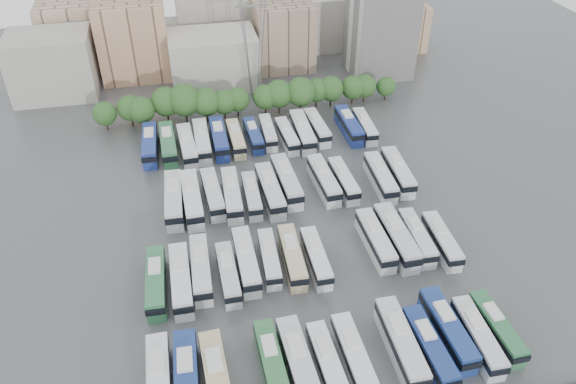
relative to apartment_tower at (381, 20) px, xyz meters
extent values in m
plane|color=#424447|center=(-34.00, -58.00, -13.00)|extent=(220.00, 220.00, 0.00)
cylinder|color=black|center=(-64.33, -15.98, -11.97)|extent=(0.36, 0.36, 2.05)
sphere|color=#234C1E|center=(-64.33, -15.98, -9.19)|extent=(4.93, 4.93, 4.93)
cylinder|color=black|center=(-59.25, -15.25, -11.89)|extent=(0.36, 0.36, 2.22)
sphere|color=#234C1E|center=(-59.25, -15.25, -8.88)|extent=(5.33, 5.33, 5.33)
cylinder|color=black|center=(-56.90, -16.75, -11.87)|extent=(0.36, 0.36, 2.27)
sphere|color=#234C1E|center=(-56.90, -16.75, -8.79)|extent=(5.44, 5.44, 5.44)
cylinder|color=black|center=(-51.86, -15.17, -11.71)|extent=(0.36, 0.36, 2.58)
sphere|color=#234C1E|center=(-51.86, -15.17, -8.22)|extent=(6.18, 6.18, 6.18)
cylinder|color=black|center=(-48.02, -16.18, -11.58)|extent=(0.36, 0.36, 2.83)
sphere|color=#234C1E|center=(-48.02, -16.18, -7.74)|extent=(6.79, 6.79, 6.79)
cylinder|color=black|center=(-43.65, -16.68, -11.76)|extent=(0.36, 0.36, 2.48)
sphere|color=#234C1E|center=(-43.65, -16.68, -8.39)|extent=(5.96, 5.96, 5.96)
cylinder|color=black|center=(-39.91, -16.40, -11.92)|extent=(0.36, 0.36, 2.17)
sphere|color=#234C1E|center=(-39.91, -16.40, -8.97)|extent=(5.20, 5.20, 5.20)
cylinder|color=black|center=(-36.99, -15.81, -11.92)|extent=(0.36, 0.36, 2.17)
sphere|color=#234C1E|center=(-36.99, -15.81, -8.98)|extent=(5.20, 5.20, 5.20)
cylinder|color=black|center=(-31.04, -16.10, -11.89)|extent=(0.36, 0.36, 2.21)
sphere|color=#234C1E|center=(-31.04, -16.10, -8.89)|extent=(5.31, 5.31, 5.31)
cylinder|color=black|center=(-28.09, -16.26, -11.75)|extent=(0.36, 0.36, 2.50)
sphere|color=#234C1E|center=(-28.09, -16.26, -8.35)|extent=(6.00, 6.00, 6.00)
cylinder|color=black|center=(-23.44, -16.83, -11.69)|extent=(0.36, 0.36, 2.63)
sphere|color=#234C1E|center=(-23.44, -16.83, -8.12)|extent=(6.31, 6.31, 6.31)
cylinder|color=black|center=(-19.53, -15.18, -11.91)|extent=(0.36, 0.36, 2.19)
sphere|color=#234C1E|center=(-19.53, -15.18, -8.94)|extent=(5.25, 5.25, 5.25)
cylinder|color=black|center=(-16.29, -15.48, -11.85)|extent=(0.36, 0.36, 2.30)
sphere|color=#234C1E|center=(-16.29, -15.48, -8.74)|extent=(5.51, 5.51, 5.51)
cylinder|color=black|center=(-11.25, -15.41, -11.91)|extent=(0.36, 0.36, 2.18)
sphere|color=#234C1E|center=(-11.25, -15.41, -8.96)|extent=(5.22, 5.22, 5.22)
cylinder|color=black|center=(-8.43, -15.16, -11.93)|extent=(0.36, 0.36, 2.14)
sphere|color=#234C1E|center=(-8.43, -15.16, -9.02)|extent=(5.14, 5.14, 5.14)
cylinder|color=black|center=(-3.40, -15.25, -12.09)|extent=(0.36, 0.36, 1.82)
sphere|color=#234C1E|center=(-3.40, -15.25, -9.62)|extent=(4.37, 4.37, 4.37)
cube|color=#9E998E|center=(-76.00, 4.00, -6.00)|extent=(18.00, 14.00, 14.00)
cube|color=tan|center=(-58.00, 10.00, -4.00)|extent=(16.00, 12.00, 18.00)
cube|color=#ADA89E|center=(-40.00, 2.00, -7.00)|extent=(20.00, 14.00, 12.00)
cube|color=gray|center=(-22.00, 8.00, -5.00)|extent=(14.00, 12.00, 16.00)
cube|color=gray|center=(-36.00, 22.00, -3.00)|extent=(22.00, 16.00, 20.00)
cube|color=tan|center=(-72.00, 20.00, -5.00)|extent=(16.00, 14.00, 16.00)
cube|color=#A39E93|center=(-14.00, 20.00, -6.00)|extent=(18.00, 14.00, 14.00)
cube|color=tan|center=(10.00, 14.00, -7.00)|extent=(14.00, 12.00, 12.00)
cube|color=gray|center=(-48.00, 16.00, -8.00)|extent=(12.00, 10.00, 10.00)
cube|color=silver|center=(0.00, 0.00, 0.00)|extent=(14.00, 14.00, 26.00)
cylinder|color=slate|center=(-34.00, -10.00, 4.00)|extent=(2.90, 2.91, 33.83)
cylinder|color=slate|center=(-34.00, -6.00, 4.00)|extent=(2.90, 2.91, 33.83)
cylinder|color=slate|center=(-30.00, -10.00, 4.00)|extent=(2.90, 2.91, 33.83)
cylinder|color=slate|center=(-30.00, -6.00, 4.00)|extent=(2.90, 2.91, 33.83)
cube|color=slate|center=(-32.00, -8.00, 8.08)|extent=(7.00, 0.30, 0.30)
cube|color=silver|center=(-55.48, -81.45, -11.26)|extent=(2.61, 12.25, 3.47)
cube|color=black|center=(-55.48, -81.60, -10.60)|extent=(2.73, 12.43, 1.02)
cube|color=silver|center=(-55.48, -79.92, -9.30)|extent=(1.74, 3.27, 0.45)
cube|color=navy|center=(-52.32, -81.88, -11.21)|extent=(3.14, 12.75, 3.59)
cube|color=black|center=(-52.33, -82.03, -10.52)|extent=(3.27, 12.95, 1.06)
cube|color=silver|center=(-52.26, -80.29, -9.18)|extent=(1.91, 3.44, 0.46)
cube|color=#C2B685|center=(-48.85, -82.54, -11.24)|extent=(3.14, 12.53, 3.52)
cube|color=black|center=(-48.85, -82.70, -10.57)|extent=(3.28, 12.72, 1.04)
cube|color=silver|center=(-48.92, -80.99, -9.25)|extent=(1.89, 3.38, 0.46)
cube|color=#30713F|center=(-42.15, -81.48, -11.38)|extent=(2.63, 11.50, 3.25)
cube|color=black|center=(-42.15, -81.62, -10.76)|extent=(2.75, 11.67, 0.95)
cube|color=silver|center=(-42.18, -80.04, -9.54)|extent=(1.68, 3.08, 0.42)
cube|color=silver|center=(-39.01, -82.51, -11.20)|extent=(3.17, 12.78, 3.60)
cube|color=black|center=(-39.00, -82.67, -10.52)|extent=(3.30, 12.98, 1.06)
cube|color=silver|center=(-39.07, -80.93, -9.17)|extent=(1.92, 3.45, 0.47)
cube|color=white|center=(-35.59, -83.00, -11.41)|extent=(2.75, 11.30, 3.18)
cube|color=black|center=(-35.59, -83.14, -10.80)|extent=(2.87, 11.47, 0.94)
cube|color=silver|center=(-35.64, -81.60, -9.61)|extent=(1.69, 3.04, 0.41)
cube|color=white|center=(-32.17, -82.63, -11.36)|extent=(2.65, 11.65, 3.29)
cube|color=black|center=(-32.17, -82.78, -10.73)|extent=(2.77, 11.82, 0.97)
cube|color=silver|center=(-32.19, -81.18, -9.50)|extent=(1.69, 3.12, 0.43)
cube|color=silver|center=(-25.88, -82.04, -11.20)|extent=(2.96, 12.76, 3.60)
cube|color=black|center=(-25.89, -82.20, -10.51)|extent=(3.09, 12.96, 1.06)
cube|color=silver|center=(-25.85, -80.45, -9.17)|extent=(1.87, 3.43, 0.47)
cube|color=navy|center=(-22.65, -83.30, -11.37)|extent=(2.75, 11.59, 3.27)
cube|color=black|center=(-22.65, -83.45, -10.74)|extent=(2.87, 11.77, 0.96)
cube|color=silver|center=(-22.69, -81.86, -9.52)|extent=(1.71, 3.12, 0.42)
cube|color=navy|center=(-19.20, -81.14, -11.28)|extent=(2.86, 12.20, 3.44)
cube|color=black|center=(-19.19, -81.29, -10.62)|extent=(2.98, 12.39, 1.01)
cube|color=silver|center=(-19.23, -79.62, -9.34)|extent=(1.79, 3.28, 0.45)
cube|color=silver|center=(-15.92, -82.95, -11.40)|extent=(2.73, 11.39, 3.21)
cube|color=black|center=(-15.93, -83.09, -10.78)|extent=(2.85, 11.57, 0.94)
cube|color=silver|center=(-15.88, -81.53, -9.58)|extent=(1.69, 3.07, 0.42)
cube|color=#2E6B41|center=(-12.81, -82.07, -11.46)|extent=(2.62, 10.91, 3.07)
cube|color=black|center=(-12.81, -82.21, -10.87)|extent=(2.74, 11.08, 0.90)
cube|color=silver|center=(-12.85, -80.72, -9.73)|extent=(1.62, 2.94, 0.40)
cube|color=#307045|center=(-55.46, -64.73, -11.31)|extent=(2.83, 11.98, 3.38)
cube|color=black|center=(-55.46, -64.88, -10.67)|extent=(2.95, 12.16, 0.99)
cube|color=silver|center=(-55.42, -63.24, -9.41)|extent=(1.77, 3.22, 0.44)
cube|color=silver|center=(-52.01, -65.09, -11.25)|extent=(2.66, 12.35, 3.50)
cube|color=black|center=(-52.00, -65.24, -10.58)|extent=(2.78, 12.54, 1.03)
cube|color=silver|center=(-52.01, -63.55, -9.28)|extent=(1.76, 3.30, 0.45)
cube|color=silver|center=(-49.06, -63.37, -11.31)|extent=(2.85, 12.02, 3.39)
cube|color=black|center=(-49.07, -63.52, -10.66)|extent=(2.97, 12.20, 1.00)
cube|color=silver|center=(-49.02, -61.88, -9.39)|extent=(1.77, 3.23, 0.44)
cube|color=silver|center=(-45.37, -65.11, -11.45)|extent=(2.45, 10.97, 3.10)
cube|color=black|center=(-45.37, -65.24, -10.86)|extent=(2.56, 11.13, 0.91)
cube|color=silver|center=(-45.38, -63.74, -9.70)|extent=(1.58, 2.94, 0.40)
cube|color=silver|center=(-42.45, -63.13, -11.28)|extent=(2.60, 12.15, 3.44)
cube|color=black|center=(-42.45, -63.29, -10.62)|extent=(2.72, 12.33, 1.01)
cube|color=silver|center=(-42.45, -61.62, -9.34)|extent=(1.72, 3.24, 0.45)
cube|color=silver|center=(-38.99, -63.04, -11.50)|extent=(2.77, 10.68, 3.00)
cube|color=black|center=(-38.99, -63.18, -10.93)|extent=(2.88, 10.84, 0.88)
cube|color=silver|center=(-38.92, -61.72, -9.81)|extent=(1.64, 2.89, 0.39)
cube|color=#CABA8A|center=(-35.65, -63.60, -11.35)|extent=(2.92, 11.76, 3.31)
cube|color=black|center=(-35.66, -63.74, -10.71)|extent=(3.04, 11.94, 0.97)
cube|color=silver|center=(-35.60, -62.14, -9.48)|extent=(1.77, 3.17, 0.43)
cube|color=white|center=(-32.23, -64.42, -11.44)|extent=(2.43, 11.05, 3.13)
cube|color=black|center=(-32.23, -64.56, -10.84)|extent=(2.54, 11.22, 0.92)
cube|color=silver|center=(-32.22, -63.04, -9.67)|extent=(1.58, 2.95, 0.40)
cube|color=silver|center=(-22.39, -62.63, -11.30)|extent=(2.65, 11.99, 3.39)
cube|color=black|center=(-22.39, -62.78, -10.66)|extent=(2.77, 12.17, 1.00)
cube|color=silver|center=(-22.40, -61.14, -9.39)|extent=(1.72, 3.21, 0.44)
cube|color=silver|center=(-19.11, -62.84, -11.14)|extent=(2.90, 13.15, 3.72)
cube|color=black|center=(-19.11, -63.00, -10.43)|extent=(3.03, 13.35, 1.09)
cube|color=silver|center=(-19.13, -61.20, -9.04)|extent=(1.89, 3.52, 0.48)
cube|color=silver|center=(-15.89, -63.28, -11.41)|extent=(2.78, 11.27, 3.17)
cube|color=black|center=(-15.90, -63.42, -10.81)|extent=(2.90, 11.44, 0.93)
cube|color=silver|center=(-15.84, -61.88, -9.62)|extent=(1.69, 3.04, 0.41)
cube|color=silver|center=(-12.47, -64.78, -11.43)|extent=(2.82, 11.16, 3.14)
cube|color=black|center=(-12.47, -64.92, -10.83)|extent=(2.94, 11.33, 0.92)
cube|color=silver|center=(-12.41, -63.40, -9.66)|extent=(1.69, 3.02, 0.41)
cube|color=silver|center=(-52.03, -45.96, -11.16)|extent=(3.22, 13.10, 3.69)
cube|color=black|center=(-52.03, -46.12, -10.45)|extent=(3.36, 13.30, 1.08)
cube|color=silver|center=(-51.97, -44.33, -9.07)|extent=(1.96, 3.53, 0.48)
cube|color=white|center=(-49.06, -46.48, -11.15)|extent=(3.01, 13.13, 3.71)
cube|color=black|center=(-49.06, -46.64, -10.44)|extent=(3.15, 13.33, 1.09)
cube|color=silver|center=(-49.09, -44.84, -9.05)|extent=(1.92, 3.52, 0.48)
cube|color=silver|center=(-45.51, -45.46, -11.32)|extent=(3.13, 11.95, 3.35)
cube|color=black|center=(-45.50, -45.61, -10.68)|extent=(3.25, 12.13, 0.99)
cube|color=silver|center=(-45.59, -43.99, -9.43)|extent=(1.84, 3.24, 0.43)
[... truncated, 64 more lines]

